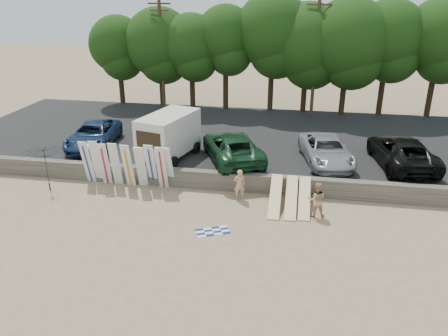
{
  "coord_description": "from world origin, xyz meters",
  "views": [
    {
      "loc": [
        0.97,
        -18.13,
        10.14
      ],
      "look_at": [
        -2.71,
        3.0,
        1.24
      ],
      "focal_mm": 35.0,
      "sensor_mm": 36.0,
      "label": 1
    }
  ],
  "objects_px": {
    "car_1": "(232,147)",
    "beachgoer_a": "(239,185)",
    "box_trailer": "(169,134)",
    "beach_umbrella": "(45,169)",
    "car_2": "(326,150)",
    "beachgoer_b": "(317,200)",
    "car_3": "(402,151)",
    "car_0": "(94,135)",
    "cooler": "(315,198)"
  },
  "relations": [
    {
      "from": "car_2",
      "to": "beach_umbrella",
      "type": "height_order",
      "value": "beach_umbrella"
    },
    {
      "from": "car_1",
      "to": "car_3",
      "type": "distance_m",
      "value": 9.65
    },
    {
      "from": "car_0",
      "to": "car_3",
      "type": "relative_size",
      "value": 0.92
    },
    {
      "from": "box_trailer",
      "to": "cooler",
      "type": "height_order",
      "value": "box_trailer"
    },
    {
      "from": "box_trailer",
      "to": "car_1",
      "type": "relative_size",
      "value": 0.77
    },
    {
      "from": "beachgoer_a",
      "to": "beachgoer_b",
      "type": "distance_m",
      "value": 4.0
    },
    {
      "from": "box_trailer",
      "to": "car_3",
      "type": "height_order",
      "value": "box_trailer"
    },
    {
      "from": "beach_umbrella",
      "to": "box_trailer",
      "type": "bearing_deg",
      "value": 37.16
    },
    {
      "from": "car_0",
      "to": "car_3",
      "type": "bearing_deg",
      "value": -7.7
    },
    {
      "from": "car_3",
      "to": "beachgoer_a",
      "type": "bearing_deg",
      "value": 20.07
    },
    {
      "from": "box_trailer",
      "to": "beachgoer_a",
      "type": "bearing_deg",
      "value": -21.37
    },
    {
      "from": "beachgoer_b",
      "to": "car_3",
      "type": "bearing_deg",
      "value": -135.33
    },
    {
      "from": "beachgoer_b",
      "to": "car_2",
      "type": "bearing_deg",
      "value": -101.69
    },
    {
      "from": "beachgoer_a",
      "to": "beach_umbrella",
      "type": "bearing_deg",
      "value": -6.52
    },
    {
      "from": "car_0",
      "to": "beach_umbrella",
      "type": "height_order",
      "value": "beach_umbrella"
    },
    {
      "from": "car_0",
      "to": "car_1",
      "type": "distance_m",
      "value": 9.15
    },
    {
      "from": "car_0",
      "to": "beachgoer_b",
      "type": "xyz_separation_m",
      "value": [
        13.88,
        -5.74,
        -0.59
      ]
    },
    {
      "from": "car_3",
      "to": "cooler",
      "type": "bearing_deg",
      "value": 32.69
    },
    {
      "from": "beachgoer_a",
      "to": "cooler",
      "type": "relative_size",
      "value": 4.37
    },
    {
      "from": "beachgoer_a",
      "to": "cooler",
      "type": "xyz_separation_m",
      "value": [
        3.86,
        0.49,
        -0.67
      ]
    },
    {
      "from": "beachgoer_b",
      "to": "beach_umbrella",
      "type": "relative_size",
      "value": 0.63
    },
    {
      "from": "car_1",
      "to": "cooler",
      "type": "relative_size",
      "value": 15.53
    },
    {
      "from": "cooler",
      "to": "beach_umbrella",
      "type": "bearing_deg",
      "value": -159.38
    },
    {
      "from": "car_2",
      "to": "car_1",
      "type": "bearing_deg",
      "value": 174.75
    },
    {
      "from": "box_trailer",
      "to": "cooler",
      "type": "relative_size",
      "value": 11.98
    },
    {
      "from": "car_3",
      "to": "cooler",
      "type": "distance_m",
      "value": 6.46
    },
    {
      "from": "car_1",
      "to": "beach_umbrella",
      "type": "relative_size",
      "value": 2.13
    },
    {
      "from": "beachgoer_a",
      "to": "car_3",
      "type": "bearing_deg",
      "value": -162.6
    },
    {
      "from": "beach_umbrella",
      "to": "car_0",
      "type": "bearing_deg",
      "value": 87.64
    },
    {
      "from": "cooler",
      "to": "car_2",
      "type": "bearing_deg",
      "value": 96.91
    },
    {
      "from": "car_0",
      "to": "beachgoer_a",
      "type": "height_order",
      "value": "car_0"
    },
    {
      "from": "car_0",
      "to": "car_1",
      "type": "bearing_deg",
      "value": -13.57
    },
    {
      "from": "car_1",
      "to": "beachgoer_a",
      "type": "xyz_separation_m",
      "value": [
        0.94,
        -3.66,
        -0.69
      ]
    },
    {
      "from": "beachgoer_a",
      "to": "beachgoer_b",
      "type": "bearing_deg",
      "value": 153.07
    },
    {
      "from": "car_2",
      "to": "car_3",
      "type": "relative_size",
      "value": 0.89
    },
    {
      "from": "box_trailer",
      "to": "beach_umbrella",
      "type": "bearing_deg",
      "value": -127.58
    },
    {
      "from": "car_0",
      "to": "cooler",
      "type": "xyz_separation_m",
      "value": [
        13.91,
        -4.12,
        -1.3
      ]
    },
    {
      "from": "car_1",
      "to": "box_trailer",
      "type": "bearing_deg",
      "value": -20.17
    },
    {
      "from": "car_1",
      "to": "beachgoer_a",
      "type": "distance_m",
      "value": 3.84
    },
    {
      "from": "beachgoer_a",
      "to": "cooler",
      "type": "distance_m",
      "value": 3.95
    },
    {
      "from": "box_trailer",
      "to": "car_2",
      "type": "height_order",
      "value": "box_trailer"
    },
    {
      "from": "car_0",
      "to": "cooler",
      "type": "height_order",
      "value": "car_0"
    },
    {
      "from": "beach_umbrella",
      "to": "beachgoer_a",
      "type": "bearing_deg",
      "value": 3.99
    },
    {
      "from": "car_2",
      "to": "cooler",
      "type": "relative_size",
      "value": 13.94
    },
    {
      "from": "car_2",
      "to": "beach_umbrella",
      "type": "bearing_deg",
      "value": -172.88
    },
    {
      "from": "car_1",
      "to": "car_3",
      "type": "relative_size",
      "value": 0.99
    },
    {
      "from": "beach_umbrella",
      "to": "car_2",
      "type": "bearing_deg",
      "value": 18.66
    },
    {
      "from": "box_trailer",
      "to": "beachgoer_b",
      "type": "bearing_deg",
      "value": -13.2
    },
    {
      "from": "car_0",
      "to": "cooler",
      "type": "relative_size",
      "value": 14.4
    },
    {
      "from": "beachgoer_b",
      "to": "cooler",
      "type": "height_order",
      "value": "beachgoer_b"
    }
  ]
}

